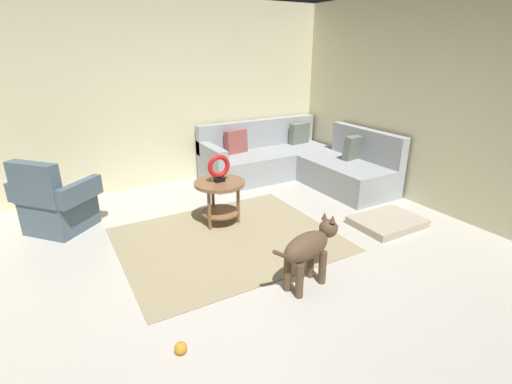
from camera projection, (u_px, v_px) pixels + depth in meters
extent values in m
cube|color=beige|center=(246.00, 279.00, 3.59)|extent=(6.00, 6.00, 0.10)
cube|color=beige|center=(149.00, 96.00, 5.47)|extent=(6.00, 0.12, 2.70)
cube|color=beige|center=(464.00, 107.00, 4.45)|extent=(0.12, 6.00, 2.70)
cube|color=tan|center=(228.00, 239.00, 4.21)|extent=(2.30, 1.90, 0.01)
cube|color=#9EA3A8|center=(269.00, 164.00, 6.25)|extent=(2.20, 0.85, 0.42)
cube|color=#9EA3A8|center=(258.00, 133.00, 6.38)|extent=(2.20, 0.14, 0.46)
cube|color=#9EA3A8|center=(346.00, 176.00, 5.65)|extent=(0.85, 1.40, 0.42)
cube|color=#9EA3A8|center=(367.00, 144.00, 5.66)|extent=(0.14, 1.40, 0.46)
cube|color=#9EA3A8|center=(211.00, 153.00, 5.66)|extent=(0.16, 0.85, 0.22)
cube|color=slate|center=(299.00, 134.00, 6.63)|extent=(0.39, 0.19, 0.39)
cube|color=#994C47|center=(236.00, 142.00, 6.05)|extent=(0.40, 0.21, 0.39)
cube|color=slate|center=(354.00, 148.00, 5.69)|extent=(0.40, 0.22, 0.39)
cube|color=#4C6070|center=(61.00, 213.00, 4.42)|extent=(0.85, 0.85, 0.40)
cube|color=#4C6070|center=(35.00, 184.00, 4.04)|extent=(0.51, 0.54, 0.48)
cube|color=#4C6070|center=(32.00, 185.00, 4.41)|extent=(0.51, 0.48, 0.22)
cube|color=#4C6070|center=(80.00, 191.00, 4.20)|extent=(0.51, 0.48, 0.22)
cylinder|color=brown|center=(219.00, 183.00, 4.43)|extent=(0.60, 0.60, 0.04)
cylinder|color=brown|center=(221.00, 212.00, 4.56)|extent=(0.45, 0.45, 0.02)
cylinder|color=brown|center=(213.00, 198.00, 4.70)|extent=(0.04, 0.04, 0.50)
cylinder|color=brown|center=(209.00, 211.00, 4.35)|extent=(0.04, 0.04, 0.50)
cylinder|color=brown|center=(238.00, 204.00, 4.52)|extent=(0.04, 0.04, 0.50)
cube|color=black|center=(219.00, 180.00, 4.41)|extent=(0.12, 0.08, 0.05)
torus|color=red|center=(219.00, 166.00, 4.35)|extent=(0.28, 0.06, 0.28)
cube|color=#B2A38E|center=(387.00, 222.00, 4.54)|extent=(0.80, 0.60, 0.09)
cylinder|color=brown|center=(310.00, 261.00, 3.49)|extent=(0.07, 0.07, 0.32)
cylinder|color=brown|center=(322.00, 267.00, 3.39)|extent=(0.07, 0.07, 0.32)
cylinder|color=brown|center=(287.00, 274.00, 3.29)|extent=(0.07, 0.07, 0.32)
cylinder|color=brown|center=(300.00, 281.00, 3.19)|extent=(0.07, 0.07, 0.32)
ellipsoid|color=brown|center=(307.00, 246.00, 3.25)|extent=(0.56, 0.33, 0.24)
sphere|color=brown|center=(328.00, 228.00, 3.42)|extent=(0.17, 0.17, 0.17)
ellipsoid|color=brown|center=(333.00, 228.00, 3.47)|extent=(0.13, 0.09, 0.07)
cone|color=brown|center=(325.00, 216.00, 3.40)|extent=(0.06, 0.06, 0.07)
cone|color=brown|center=(333.00, 219.00, 3.34)|extent=(0.06, 0.06, 0.07)
cylinder|color=brown|center=(282.00, 255.00, 3.04)|extent=(0.20, 0.08, 0.16)
sphere|color=orange|center=(181.00, 348.00, 2.63)|extent=(0.09, 0.09, 0.09)
ellipsoid|color=blue|center=(297.00, 255.00, 3.85)|extent=(0.11, 0.19, 0.06)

